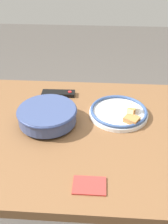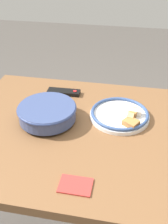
# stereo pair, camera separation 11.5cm
# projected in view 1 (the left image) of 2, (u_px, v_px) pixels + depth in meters

# --- Properties ---
(dining_table) EXTENTS (1.22, 0.84, 0.72)m
(dining_table) POSITION_uv_depth(u_px,v_px,m) (99.00, 145.00, 1.17)
(dining_table) COLOR brown
(dining_table) RESTS_ON ground_plane
(noodle_bowl) EXTENTS (0.26, 0.26, 0.08)m
(noodle_bowl) POSITION_uv_depth(u_px,v_px,m) (47.00, 115.00, 1.13)
(noodle_bowl) COLOR #384775
(noodle_bowl) RESTS_ON dining_table
(food_plate) EXTENTS (0.27, 0.27, 0.05)m
(food_plate) POSITION_uv_depth(u_px,v_px,m) (120.00, 112.00, 1.19)
(food_plate) COLOR white
(food_plate) RESTS_ON dining_table
(tv_remote) EXTENTS (0.17, 0.06, 0.02)m
(tv_remote) POSITION_uv_depth(u_px,v_px,m) (59.00, 93.00, 1.35)
(tv_remote) COLOR black
(tv_remote) RESTS_ON dining_table
(folded_napkin) EXTENTS (0.11, 0.08, 0.01)m
(folded_napkin) POSITION_uv_depth(u_px,v_px,m) (89.00, 185.00, 0.86)
(folded_napkin) COLOR #B2332D
(folded_napkin) RESTS_ON dining_table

